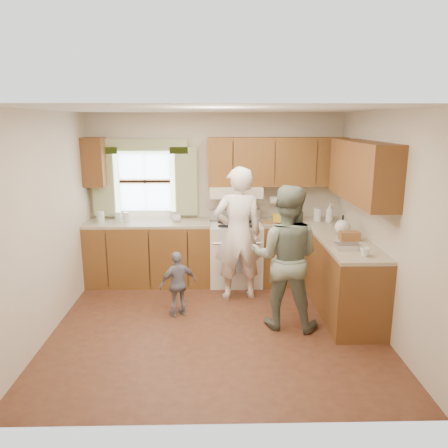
{
  "coord_description": "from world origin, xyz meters",
  "views": [
    {
      "loc": [
        -0.02,
        -4.8,
        2.39
      ],
      "look_at": [
        0.1,
        0.4,
        1.15
      ],
      "focal_mm": 35.0,
      "sensor_mm": 36.0,
      "label": 1
    }
  ],
  "objects_px": {
    "stove": "(236,252)",
    "woman_left": "(238,234)",
    "woman_right": "(285,258)",
    "child": "(178,284)"
  },
  "relations": [
    {
      "from": "woman_right",
      "to": "child",
      "type": "height_order",
      "value": "woman_right"
    },
    {
      "from": "woman_left",
      "to": "child",
      "type": "height_order",
      "value": "woman_left"
    },
    {
      "from": "woman_left",
      "to": "stove",
      "type": "bearing_deg",
      "value": -99.7
    },
    {
      "from": "stove",
      "to": "woman_right",
      "type": "height_order",
      "value": "woman_right"
    },
    {
      "from": "stove",
      "to": "child",
      "type": "bearing_deg",
      "value": -124.22
    },
    {
      "from": "stove",
      "to": "woman_left",
      "type": "distance_m",
      "value": 0.73
    },
    {
      "from": "stove",
      "to": "woman_left",
      "type": "xyz_separation_m",
      "value": [
        -0.0,
        -0.59,
        0.44
      ]
    },
    {
      "from": "woman_left",
      "to": "woman_right",
      "type": "bearing_deg",
      "value": 110.88
    },
    {
      "from": "woman_right",
      "to": "stove",
      "type": "bearing_deg",
      "value": -55.36
    },
    {
      "from": "stove",
      "to": "woman_right",
      "type": "bearing_deg",
      "value": -70.85
    }
  ]
}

